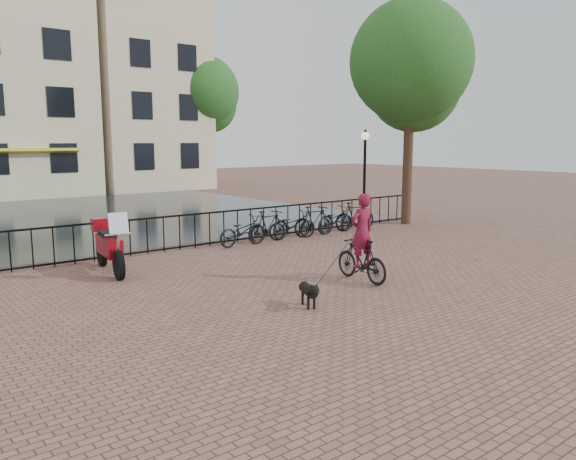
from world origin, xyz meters
TOP-DOWN VIEW (x-y plane):
  - ground at (0.00, 0.00)m, footprint 100.00×100.00m
  - canal_water at (0.00, 17.30)m, footprint 20.00×20.00m
  - railing at (0.00, 8.00)m, footprint 20.00×0.05m
  - canal_house_mid at (0.50, 30.00)m, footprint 8.00×9.50m
  - canal_house_right at (8.50, 30.00)m, footprint 7.00×9.00m
  - tree_near_right at (9.20, 7.30)m, footprint 4.48×4.48m
  - tree_far_right at (12.00, 27.00)m, footprint 4.76×4.76m
  - lamp_post at (7.20, 7.60)m, footprint 0.30×0.30m
  - cyclist at (1.43, 2.16)m, footprint 0.76×1.72m
  - dog at (-0.79, 1.39)m, footprint 0.52×0.81m
  - motorcycle at (-2.66, 6.49)m, footprint 0.82×2.26m
  - parked_bike_0 at (1.80, 7.40)m, footprint 1.75×0.71m
  - parked_bike_1 at (2.75, 7.40)m, footprint 1.70×0.64m
  - parked_bike_2 at (3.70, 7.40)m, footprint 1.78×0.83m
  - parked_bike_3 at (4.65, 7.40)m, footprint 1.68×0.55m
  - parked_bike_4 at (5.60, 7.40)m, footprint 1.76×0.74m
  - parked_bike_5 at (6.55, 7.40)m, footprint 1.72×0.72m

SIDE VIEW (x-z plane):
  - ground at x=0.00m, z-range 0.00..0.00m
  - canal_water at x=0.00m, z-range 0.00..0.00m
  - dog at x=-0.79m, z-range 0.00..0.52m
  - parked_bike_0 at x=1.80m, z-range 0.00..0.90m
  - parked_bike_2 at x=3.70m, z-range 0.00..0.90m
  - parked_bike_4 at x=5.60m, z-range 0.00..0.90m
  - parked_bike_1 at x=2.75m, z-range 0.00..1.00m
  - parked_bike_3 at x=4.65m, z-range 0.00..1.00m
  - parked_bike_5 at x=6.55m, z-range 0.00..1.00m
  - railing at x=0.00m, z-range -0.01..1.02m
  - motorcycle at x=-2.66m, z-range 0.00..1.58m
  - cyclist at x=1.43m, z-range -0.28..2.03m
  - lamp_post at x=7.20m, z-range 0.65..4.10m
  - canal_house_mid at x=0.50m, z-range 0.00..11.80m
  - tree_near_right at x=9.20m, z-range 1.85..10.09m
  - tree_far_right at x=12.00m, z-range 1.97..10.73m
  - canal_house_right at x=8.50m, z-range 0.00..13.30m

